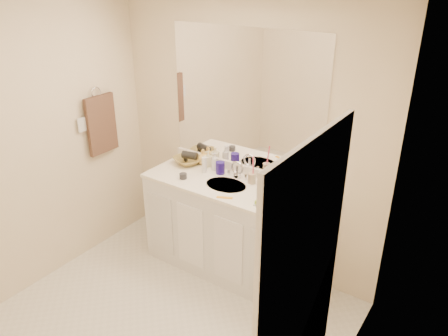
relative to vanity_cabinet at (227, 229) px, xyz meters
name	(u,v)px	position (x,y,z in m)	size (l,w,h in m)	color
floor	(153,335)	(0.00, -1.02, -0.42)	(2.60, 2.60, 0.00)	silver
ceiling	(123,4)	(0.00, -1.02, 1.97)	(2.60, 2.60, 0.02)	white
wall_back	(245,140)	(0.00, 0.28, 0.77)	(2.60, 0.02, 2.40)	beige
wall_left	(24,155)	(-1.30, -1.02, 0.77)	(0.02, 2.60, 2.40)	beige
wall_right	(328,268)	(1.30, -1.02, 0.77)	(0.02, 2.60, 2.40)	beige
vanity_cabinet	(227,229)	(0.00, 0.00, 0.00)	(1.50, 0.55, 0.85)	white
countertop	(227,185)	(0.00, 0.00, 0.44)	(1.52, 0.57, 0.03)	white
backsplash	(243,169)	(0.00, 0.26, 0.50)	(1.52, 0.03, 0.08)	white
sink_basin	(226,186)	(0.00, -0.02, 0.44)	(0.37, 0.37, 0.02)	beige
faucet	(237,172)	(0.00, 0.16, 0.51)	(0.02, 0.02, 0.11)	silver
mirror	(245,100)	(0.00, 0.27, 1.14)	(1.48, 0.01, 1.20)	white
blue_mug	(220,168)	(-0.17, 0.14, 0.51)	(0.08, 0.08, 0.11)	navy
tan_cup	(252,178)	(0.17, 0.13, 0.50)	(0.07, 0.07, 0.09)	tan
toothbrush	(253,168)	(0.18, 0.13, 0.60)	(0.01, 0.01, 0.22)	#FF4367
mouthwash_bottle	(267,185)	(0.37, 0.04, 0.53)	(0.07, 0.07, 0.16)	#0D839C
clear_pump_bottle	(289,183)	(0.50, 0.18, 0.53)	(0.06, 0.06, 0.15)	silver
soap_dish	(260,204)	(0.42, -0.16, 0.46)	(0.09, 0.07, 0.01)	silver
green_soap	(260,202)	(0.42, -0.16, 0.48)	(0.07, 0.05, 0.03)	#A2CB31
orange_comb	(225,198)	(0.12, -0.22, 0.46)	(0.13, 0.03, 0.01)	orange
dark_jar	(183,176)	(-0.38, -0.13, 0.48)	(0.07, 0.07, 0.05)	#28282D
extra_white_bottle	(204,165)	(-0.31, 0.08, 0.53)	(0.05, 0.05, 0.15)	white
soap_bottle_white	(215,161)	(-0.26, 0.18, 0.54)	(0.06, 0.07, 0.17)	white
soap_bottle_cream	(208,159)	(-0.36, 0.21, 0.53)	(0.07, 0.07, 0.15)	#EDE9C1
soap_bottle_yellow	(203,157)	(-0.43, 0.22, 0.53)	(0.11, 0.11, 0.15)	#FACA61
wicker_basket	(188,160)	(-0.55, 0.15, 0.49)	(0.26, 0.26, 0.06)	olive
hair_dryer	(190,155)	(-0.53, 0.15, 0.54)	(0.07, 0.07, 0.14)	black
towel_ring	(96,93)	(-1.27, -0.25, 1.12)	(0.11, 0.11, 0.01)	silver
hand_towel	(101,124)	(-1.25, -0.25, 0.82)	(0.04, 0.32, 0.55)	#2E1F19
switch_plate	(82,125)	(-1.27, -0.45, 0.88)	(0.01, 0.09, 0.13)	silver
door	(297,334)	(1.29, -1.32, 0.57)	(0.02, 0.82, 2.00)	white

